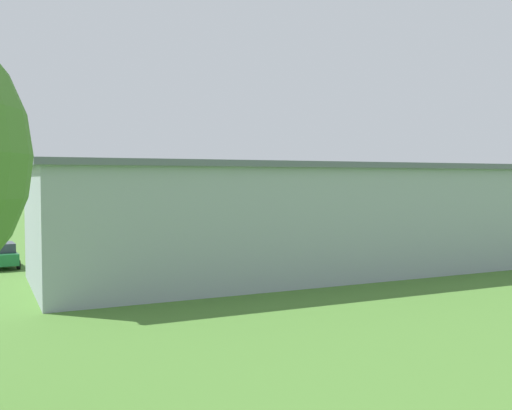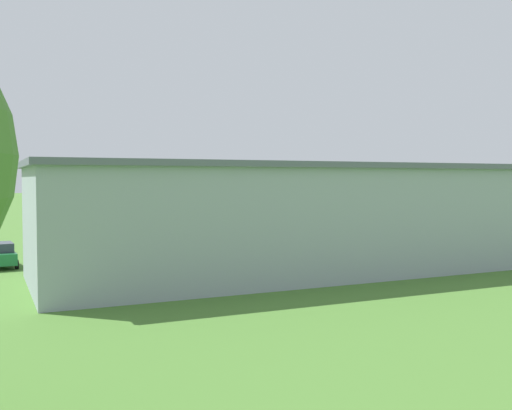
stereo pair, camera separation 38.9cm
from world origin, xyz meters
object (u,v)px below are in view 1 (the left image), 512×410
object	(u,v)px
biplane	(239,191)
person_near_hangar_door	(62,245)
car_green	(2,255)
windsock	(105,188)
hangar	(323,217)
person_at_fence_line	(95,243)

from	to	relation	value
biplane	person_near_hangar_door	size ratio (longest dim) A/B	4.77
car_green	person_near_hangar_door	world-z (taller)	car_green
biplane	windsock	world-z (taller)	biplane
hangar	car_green	xyz separation A→B (m)	(20.09, -9.41, -2.71)
biplane	person_at_fence_line	size ratio (longest dim) A/B	4.38
person_at_fence_line	car_green	bearing A→B (deg)	39.27
hangar	person_at_fence_line	size ratio (longest dim) A/B	21.98
hangar	person_at_fence_line	xyz separation A→B (m)	(13.05, -15.16, -2.73)
person_at_fence_line	windsock	xyz separation A→B (m)	(-7.46, -44.10, 3.88)
person_at_fence_line	windsock	size ratio (longest dim) A/B	0.32
biplane	person_at_fence_line	distance (m)	34.82
hangar	windsock	xyz separation A→B (m)	(5.59, -59.27, 1.15)
person_at_fence_line	windsock	world-z (taller)	windsock
biplane	person_near_hangar_door	xyz separation A→B (m)	(25.63, 25.85, -3.74)
person_near_hangar_door	windsock	world-z (taller)	windsock
hangar	person_near_hangar_door	bearing A→B (deg)	-44.09
hangar	person_near_hangar_door	size ratio (longest dim) A/B	23.97
biplane	person_at_fence_line	world-z (taller)	biplane
hangar	windsock	distance (m)	59.54
person_near_hangar_door	car_green	bearing A→B (deg)	52.38
biplane	windsock	size ratio (longest dim) A/B	1.41
person_at_fence_line	biplane	bearing A→B (deg)	-131.69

